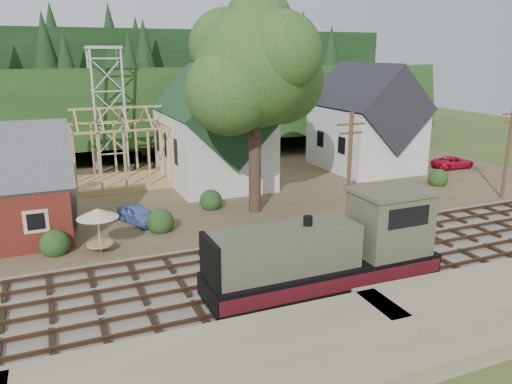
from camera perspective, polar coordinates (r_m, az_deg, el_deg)
name	(u,v)px	position (r m, az deg, el deg)	size (l,w,h in m)	color
ground	(292,270)	(28.48, 4.12, -8.92)	(140.00, 140.00, 0.00)	#384C1E
embankment	(386,350)	(22.21, 14.66, -17.07)	(64.00, 5.00, 1.60)	#7F7259
railroad_bed	(292,269)	(28.45, 4.12, -8.77)	(64.00, 11.00, 0.16)	#726B5B
village_flat	(199,190)	(44.25, -6.58, 0.24)	(64.00, 26.00, 0.30)	brown
hillside	(145,146)	(67.10, -12.56, 5.12)	(70.00, 28.00, 8.00)	#1E3F19
ridge	(125,130)	(82.69, -14.71, 6.91)	(80.00, 20.00, 12.00)	black
church	(213,129)	(45.37, -4.97, 7.17)	(8.40, 15.17, 13.00)	silver
farmhouse	(365,124)	(52.06, 12.39, 7.60)	(8.40, 10.80, 10.60)	silver
timber_frame	(120,152)	(46.15, -15.33, 4.40)	(8.20, 6.20, 6.99)	tan
lattice_tower	(105,72)	(51.33, -16.89, 13.00)	(3.20, 3.20, 12.12)	silver
big_tree	(257,76)	(35.99, 0.06, 13.09)	(10.90, 8.40, 14.70)	#38281E
telegraph_pole_near	(349,167)	(34.81, 10.61, 2.81)	(2.20, 0.28, 8.00)	#4C331E
telegraph_pole_far	(508,151)	(44.81, 26.86, 4.22)	(2.20, 0.28, 8.00)	#4C331E
locomotive	(333,252)	(25.58, 8.77, -6.74)	(12.23, 3.06, 4.89)	black
car_blue	(138,214)	(35.84, -13.32, -2.46)	(1.52, 3.78, 1.29)	#6383D4
car_red	(453,162)	(55.41, 21.62, 3.20)	(2.09, 4.52, 1.26)	red
patio_set	(97,215)	(30.78, -17.67, -2.54)	(2.43, 2.43, 2.71)	silver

